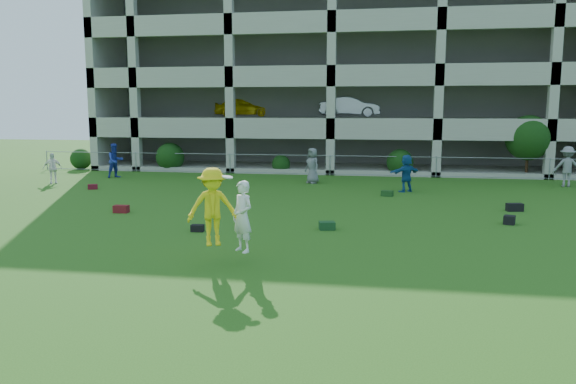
% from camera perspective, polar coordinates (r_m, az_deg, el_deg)
% --- Properties ---
extents(ground, '(100.00, 100.00, 0.00)m').
position_cam_1_polar(ground, '(14.26, -3.06, -7.33)').
color(ground, '#235114').
rests_on(ground, ground).
extents(bystander_a, '(1.15, 1.18, 1.92)m').
position_cam_1_polar(bystander_a, '(32.95, -17.14, 3.06)').
color(bystander_a, '#213398').
rests_on(bystander_a, ground).
extents(bystander_b, '(0.99, 0.82, 1.58)m').
position_cam_1_polar(bystander_b, '(31.53, -22.82, 2.23)').
color(bystander_b, silver).
rests_on(bystander_b, ground).
extents(bystander_c, '(1.06, 1.03, 1.84)m').
position_cam_1_polar(bystander_c, '(29.18, 2.50, 2.69)').
color(bystander_c, slate).
rests_on(bystander_c, ground).
extents(bystander_d, '(1.60, 1.39, 1.75)m').
position_cam_1_polar(bystander_d, '(26.73, 11.93, 1.87)').
color(bystander_d, '#1F508E').
rests_on(bystander_d, ground).
extents(bystander_f, '(1.36, 0.85, 2.01)m').
position_cam_1_polar(bystander_f, '(31.15, 26.49, 2.33)').
color(bystander_f, gray).
rests_on(bystander_f, ground).
extents(bag_red_a, '(0.55, 0.31, 0.28)m').
position_cam_1_polar(bag_red_a, '(21.95, -16.59, -1.66)').
color(bag_red_a, maroon).
rests_on(bag_red_a, ground).
extents(bag_black_b, '(0.41, 0.27, 0.22)m').
position_cam_1_polar(bag_black_b, '(18.10, -9.18, -3.64)').
color(bag_black_b, black).
rests_on(bag_black_b, ground).
extents(bag_green_c, '(0.57, 0.47, 0.26)m').
position_cam_1_polar(bag_green_c, '(18.19, 3.99, -3.43)').
color(bag_green_c, '#123217').
rests_on(bag_green_c, ground).
extents(crate_d, '(0.45, 0.45, 0.30)m').
position_cam_1_polar(crate_d, '(20.37, 21.57, -2.66)').
color(crate_d, black).
rests_on(crate_d, ground).
extents(bag_black_e, '(0.65, 0.42, 0.30)m').
position_cam_1_polar(bag_black_e, '(23.03, 22.03, -1.44)').
color(bag_black_e, black).
rests_on(bag_black_e, ground).
extents(bag_red_f, '(0.53, 0.45, 0.24)m').
position_cam_1_polar(bag_red_f, '(28.68, -19.22, 0.51)').
color(bag_red_f, '#560E1B').
rests_on(bag_red_f, ground).
extents(bag_green_g, '(0.56, 0.43, 0.25)m').
position_cam_1_polar(bag_green_g, '(25.33, 10.04, -0.14)').
color(bag_green_g, '#133615').
rests_on(bag_green_g, ground).
extents(frisbee_contest, '(1.87, 1.19, 2.12)m').
position_cam_1_polar(frisbee_contest, '(14.15, -7.00, -1.72)').
color(frisbee_contest, yellow).
rests_on(frisbee_contest, ground).
extents(parking_garage, '(30.00, 14.00, 12.00)m').
position_cam_1_polar(parking_garage, '(41.24, 5.53, 11.46)').
color(parking_garage, '#9E998C').
rests_on(parking_garage, ground).
extents(fence, '(36.06, 0.06, 1.20)m').
position_cam_1_polar(fence, '(32.68, 4.29, 2.76)').
color(fence, gray).
rests_on(fence, ground).
extents(shrub_row, '(34.38, 2.52, 3.50)m').
position_cam_1_polar(shrub_row, '(33.19, 12.36, 4.23)').
color(shrub_row, '#163D11').
rests_on(shrub_row, ground).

